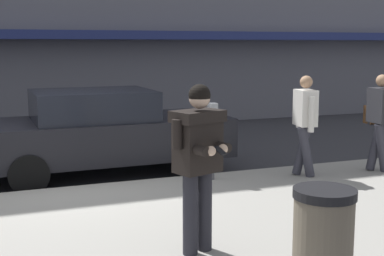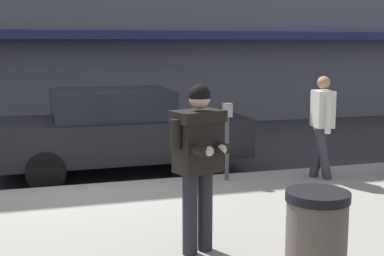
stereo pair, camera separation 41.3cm
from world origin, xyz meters
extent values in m
plane|color=#333338|center=(0.00, 0.00, 0.00)|extent=(80.00, 80.00, 0.00)
cube|color=#99968E|center=(1.00, -2.85, 0.07)|extent=(32.00, 5.30, 0.14)
cube|color=silver|center=(1.00, 0.05, 0.00)|extent=(28.00, 0.12, 0.01)
cube|color=navy|center=(1.00, 6.15, 2.60)|extent=(26.60, 0.70, 0.24)
cube|color=black|center=(0.79, 0.96, 0.67)|extent=(4.53, 1.90, 0.70)
cube|color=black|center=(0.61, 0.96, 1.28)|extent=(2.10, 1.68, 0.52)
cylinder|color=black|center=(2.17, 1.84, 0.32)|extent=(0.64, 0.23, 0.64)
cylinder|color=black|center=(2.20, 0.13, 0.32)|extent=(0.64, 0.23, 0.64)
cylinder|color=black|center=(-0.62, 1.79, 0.32)|extent=(0.64, 0.23, 0.64)
cylinder|color=black|center=(-0.59, 0.08, 0.32)|extent=(0.64, 0.23, 0.64)
cylinder|color=#23232B|center=(0.99, -3.37, 0.58)|extent=(0.16, 0.16, 0.88)
cylinder|color=#23232B|center=(0.80, -3.44, 0.58)|extent=(0.16, 0.16, 0.88)
cube|color=black|center=(0.90, -3.40, 1.34)|extent=(0.53, 0.43, 0.64)
cube|color=black|center=(0.90, -3.40, 1.61)|extent=(0.60, 0.49, 0.12)
cylinder|color=black|center=(1.15, -3.32, 1.45)|extent=(0.11, 0.11, 0.30)
cylinder|color=black|center=(1.09, -3.51, 1.30)|extent=(0.19, 0.32, 0.10)
sphere|color=beige|center=(1.07, -3.66, 1.30)|extent=(0.10, 0.10, 0.10)
cylinder|color=black|center=(0.64, -3.49, 1.45)|extent=(0.11, 0.11, 0.30)
cylinder|color=black|center=(0.81, -3.60, 1.30)|extent=(0.19, 0.32, 0.10)
sphere|color=beige|center=(0.92, -3.71, 1.30)|extent=(0.10, 0.10, 0.10)
cube|color=black|center=(1.01, -3.72, 1.30)|extent=(0.12, 0.16, 0.07)
sphere|color=beige|center=(0.91, -3.43, 1.80)|extent=(0.22, 0.22, 0.22)
sphere|color=black|center=(0.91, -3.43, 1.83)|extent=(0.23, 0.23, 0.23)
cylinder|color=#33333D|center=(3.80, -0.99, 0.57)|extent=(0.35, 0.20, 0.87)
cylinder|color=#33333D|center=(3.83, -0.82, 0.57)|extent=(0.35, 0.20, 0.87)
cube|color=silver|center=(3.81, -0.90, 1.30)|extent=(0.35, 0.46, 0.60)
cylinder|color=silver|center=(3.77, -1.15, 1.22)|extent=(0.10, 0.10, 0.58)
cylinder|color=silver|center=(3.85, -0.66, 1.22)|extent=(0.10, 0.10, 0.58)
sphere|color=tan|center=(3.81, -0.90, 1.73)|extent=(0.21, 0.21, 0.21)
cylinder|color=#33333D|center=(5.22, -1.17, 0.57)|extent=(0.33, 0.16, 0.87)
cylinder|color=#33333D|center=(5.22, -0.99, 0.57)|extent=(0.33, 0.16, 0.87)
cube|color=#2D2D33|center=(5.22, -1.08, 1.30)|extent=(0.29, 0.43, 0.60)
cylinder|color=#2D2D33|center=(5.23, -0.83, 1.22)|extent=(0.10, 0.10, 0.58)
sphere|color=tan|center=(5.22, -1.08, 1.73)|extent=(0.21, 0.21, 0.21)
cube|color=brown|center=(5.25, -0.78, 1.10)|extent=(0.13, 0.24, 0.32)
cylinder|color=#4C4C51|center=(2.26, -0.60, 0.67)|extent=(0.07, 0.07, 1.05)
cube|color=gray|center=(2.26, -0.60, 1.30)|extent=(0.12, 0.18, 0.22)
cylinder|color=#665B4C|center=(1.54, -4.75, 0.59)|extent=(0.52, 0.52, 0.90)
cylinder|color=black|center=(1.54, -4.75, 1.08)|extent=(0.55, 0.55, 0.08)
camera|label=1|loc=(-1.10, -8.49, 2.34)|focal=50.00mm
camera|label=2|loc=(-0.71, -8.62, 2.34)|focal=50.00mm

